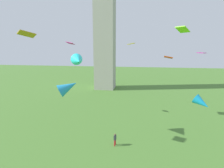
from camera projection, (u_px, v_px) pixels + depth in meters
monument_obelisk at (105, 6)px, 51.10m from camera, size 5.67×5.67×48.16m
person_2 at (115, 139)px, 22.66m from camera, size 0.30×0.49×1.59m
kite_flying_0 at (168, 57)px, 14.96m from camera, size 0.78×1.08×0.30m
kite_flying_1 at (202, 103)px, 23.54m from camera, size 2.70×2.52×2.08m
kite_flying_2 at (131, 44)px, 30.12m from camera, size 1.29×1.71×0.34m
kite_flying_3 at (70, 43)px, 31.32m from camera, size 1.50×1.23×0.62m
kite_flying_4 at (202, 53)px, 25.40m from camera, size 1.51×1.59×0.12m
kite_flying_5 at (68, 87)px, 13.74m from camera, size 1.96×1.66×1.48m
kite_flying_6 at (27, 34)px, 20.15m from camera, size 2.05×2.02×0.81m
kite_flying_7 at (183, 30)px, 17.83m from camera, size 1.61×1.69×0.56m
kite_flying_8 at (78, 60)px, 23.21m from camera, size 2.48×2.78×1.73m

